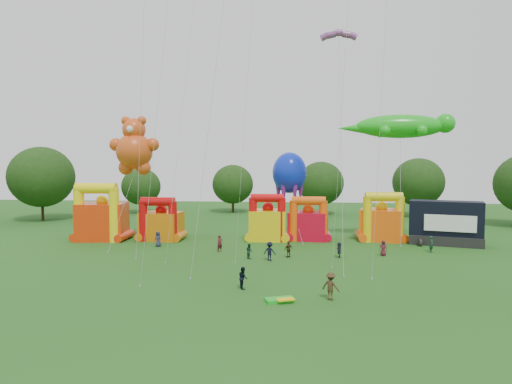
# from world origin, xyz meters

# --- Properties ---
(ground) EXTENTS (160.00, 160.00, 0.00)m
(ground) POSITION_xyz_m (0.00, 0.00, 0.00)
(ground) COLOR #1E4E16
(ground) RESTS_ON ground
(tree_ring) EXTENTS (124.23, 126.33, 12.07)m
(tree_ring) POSITION_xyz_m (-1.19, 0.62, 6.26)
(tree_ring) COLOR #352314
(tree_ring) RESTS_ON ground
(bouncy_castle_0) EXTENTS (6.10, 5.13, 7.13)m
(bouncy_castle_0) POSITION_xyz_m (-20.21, 26.74, 2.69)
(bouncy_castle_0) COLOR red
(bouncy_castle_0) RESTS_ON ground
(bouncy_castle_1) EXTENTS (5.11, 4.29, 5.40)m
(bouncy_castle_1) POSITION_xyz_m (-12.93, 27.44, 2.07)
(bouncy_castle_1) COLOR #D1680B
(bouncy_castle_1) RESTS_ON ground
(bouncy_castle_2) EXTENTS (4.46, 3.59, 5.83)m
(bouncy_castle_2) POSITION_xyz_m (0.26, 28.29, 2.24)
(bouncy_castle_2) COLOR yellow
(bouncy_castle_2) RESTS_ON ground
(bouncy_castle_3) EXTENTS (5.14, 4.39, 5.48)m
(bouncy_castle_3) POSITION_xyz_m (5.21, 29.15, 2.10)
(bouncy_castle_3) COLOR red
(bouncy_castle_3) RESTS_ON ground
(bouncy_castle_4) EXTENTS (5.74, 5.05, 6.05)m
(bouncy_castle_4) POSITION_xyz_m (14.16, 29.51, 2.30)
(bouncy_castle_4) COLOR #F9560D
(bouncy_castle_4) RESTS_ON ground
(stage_trailer) EXTENTS (8.52, 5.10, 5.15)m
(stage_trailer) POSITION_xyz_m (21.13, 27.46, 2.48)
(stage_trailer) COLOR black
(stage_trailer) RESTS_ON ground
(teddy_bear_kite) EXTENTS (6.12, 9.56, 15.23)m
(teddy_bear_kite) POSITION_xyz_m (-15.82, 25.59, 9.63)
(teddy_bear_kite) COLOR #D24B17
(teddy_bear_kite) RESTS_ON ground
(gecko_kite) EXTENTS (13.89, 6.27, 15.49)m
(gecko_kite) POSITION_xyz_m (16.11, 29.10, 12.31)
(gecko_kite) COLOR green
(gecko_kite) RESTS_ON ground
(octopus_kite) EXTENTS (4.38, 7.85, 10.97)m
(octopus_kite) POSITION_xyz_m (3.11, 30.65, 6.11)
(octopus_kite) COLOR #0D26C6
(octopus_kite) RESTS_ON ground
(parafoil_kites) EXTENTS (24.92, 14.54, 32.82)m
(parafoil_kites) POSITION_xyz_m (-4.34, 15.42, 14.29)
(parafoil_kites) COLOR red
(parafoil_kites) RESTS_ON ground
(diamond_kites) EXTENTS (21.32, 15.66, 40.49)m
(diamond_kites) POSITION_xyz_m (0.32, 15.54, 16.41)
(diamond_kites) COLOR red
(diamond_kites) RESTS_ON ground
(folded_kite_bundle) EXTENTS (2.23, 1.65, 0.31)m
(folded_kite_bundle) POSITION_xyz_m (2.77, 4.06, 0.14)
(folded_kite_bundle) COLOR green
(folded_kite_bundle) RESTS_ON ground
(spectator_0) EXTENTS (1.00, 0.82, 1.76)m
(spectator_0) POSITION_xyz_m (-11.91, 23.03, 0.88)
(spectator_0) COLOR #292B44
(spectator_0) RESTS_ON ground
(spectator_1) EXTENTS (0.77, 0.75, 1.79)m
(spectator_1) POSITION_xyz_m (-4.41, 20.85, 0.90)
(spectator_1) COLOR #50161F
(spectator_1) RESTS_ON ground
(spectator_2) EXTENTS (0.88, 0.94, 1.53)m
(spectator_2) POSITION_xyz_m (-0.88, 17.71, 0.76)
(spectator_2) COLOR #173B28
(spectator_2) RESTS_ON ground
(spectator_3) EXTENTS (1.33, 0.97, 1.85)m
(spectator_3) POSITION_xyz_m (1.20, 17.00, 0.93)
(spectator_3) COLOR black
(spectator_3) RESTS_ON ground
(spectator_4) EXTENTS (1.02, 0.93, 1.67)m
(spectator_4) POSITION_xyz_m (3.03, 18.63, 0.84)
(spectator_4) COLOR #3B2B17
(spectator_4) RESTS_ON ground
(spectator_5) EXTENTS (0.50, 1.45, 1.55)m
(spectator_5) POSITION_xyz_m (8.12, 19.09, 0.78)
(spectator_5) COLOR #242036
(spectator_5) RESTS_ON ground
(spectator_6) EXTENTS (0.90, 0.72, 1.60)m
(spectator_6) POSITION_xyz_m (12.73, 20.34, 0.80)
(spectator_6) COLOR #531724
(spectator_6) RESTS_ON ground
(spectator_7) EXTENTS (0.68, 0.77, 1.76)m
(spectator_7) POSITION_xyz_m (18.18, 22.57, 0.88)
(spectator_7) COLOR #163723
(spectator_7) RESTS_ON ground
(spectator_8) EXTENTS (0.90, 1.00, 1.69)m
(spectator_8) POSITION_xyz_m (-0.22, 7.08, 0.84)
(spectator_8) COLOR black
(spectator_8) RESTS_ON ground
(spectator_9) EXTENTS (1.47, 1.23, 1.97)m
(spectator_9) POSITION_xyz_m (6.28, 4.81, 0.99)
(spectator_9) COLOR #3E2C19
(spectator_9) RESTS_ON ground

